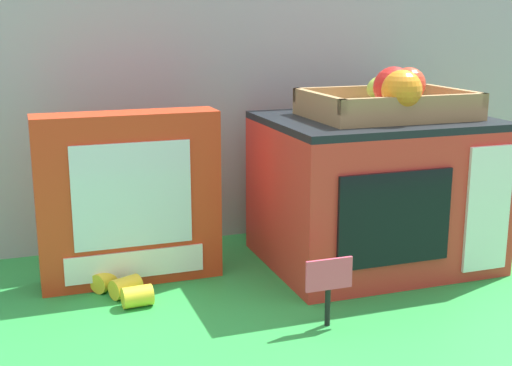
{
  "coord_description": "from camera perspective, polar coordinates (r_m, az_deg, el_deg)",
  "views": [
    {
      "loc": [
        -0.45,
        -1.05,
        0.42
      ],
      "look_at": [
        -0.08,
        0.01,
        0.15
      ],
      "focal_mm": 47.99,
      "sensor_mm": 36.0,
      "label": 1
    }
  ],
  "objects": [
    {
      "name": "cookie_set_box",
      "position": [
        1.13,
        -10.53,
        -1.28
      ],
      "size": [
        0.29,
        0.08,
        0.28
      ],
      "color": "red",
      "rests_on": "ground"
    },
    {
      "name": "food_groups_crate",
      "position": [
        1.19,
        11.21,
        6.83
      ],
      "size": [
        0.27,
        0.2,
        0.09
      ],
      "color": "#A37F51",
      "rests_on": "toy_microwave"
    },
    {
      "name": "display_back_panel",
      "position": [
        1.35,
        0.15,
        9.52
      ],
      "size": [
        1.61,
        0.03,
        0.66
      ],
      "primitive_type": "cube",
      "color": "#A0A3A8",
      "rests_on": "ground"
    },
    {
      "name": "toy_microwave",
      "position": [
        1.22,
        9.77,
        -0.6
      ],
      "size": [
        0.37,
        0.3,
        0.26
      ],
      "color": "red",
      "rests_on": "ground"
    },
    {
      "name": "ground_plane",
      "position": [
        1.22,
        3.64,
        -6.87
      ],
      "size": [
        1.7,
        1.7,
        0.0
      ],
      "primitive_type": "plane",
      "color": "green",
      "rests_on": "ground"
    },
    {
      "name": "loose_toy_banana",
      "position": [
        1.1,
        -11.01,
        -8.57
      ],
      "size": [
        0.09,
        0.12,
        0.03
      ],
      "color": "yellow",
      "rests_on": "ground"
    },
    {
      "name": "price_sign",
      "position": [
        0.97,
        6.08,
        -8.17
      ],
      "size": [
        0.07,
        0.01,
        0.1
      ],
      "color": "black",
      "rests_on": "ground"
    }
  ]
}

